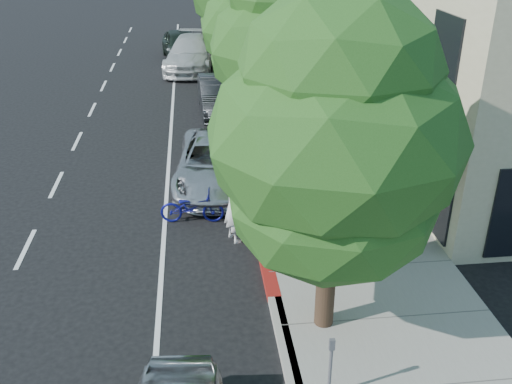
{
  "coord_description": "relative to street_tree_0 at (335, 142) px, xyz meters",
  "views": [
    {
      "loc": [
        -1.59,
        -11.42,
        7.91
      ],
      "look_at": [
        -0.09,
        1.97,
        1.35
      ],
      "focal_mm": 40.0,
      "sensor_mm": 36.0,
      "label": 1
    }
  ],
  "objects": [
    {
      "name": "pedestrian",
      "position": [
        1.28,
        12.41,
        -3.1
      ],
      "size": [
        1.12,
        0.97,
        1.96
      ],
      "primitive_type": "imported",
      "rotation": [
        0.0,
        0.0,
        3.41
      ],
      "color": "black",
      "rests_on": "sidewalk"
    },
    {
      "name": "dark_sedan",
      "position": [
        -1.4,
        14.93,
        -3.44
      ],
      "size": [
        1.85,
        4.83,
        1.57
      ],
      "primitive_type": "imported",
      "rotation": [
        0.0,
        0.0,
        0.04
      ],
      "color": "black",
      "rests_on": "ground"
    },
    {
      "name": "silver_suv",
      "position": [
        -1.9,
        7.5,
        -3.48
      ],
      "size": [
        3.0,
        5.59,
        1.49
      ],
      "primitive_type": "imported",
      "rotation": [
        0.0,
        0.0,
        -0.1
      ],
      "color": "silver",
      "rests_on": "ground"
    },
    {
      "name": "street_tree_0",
      "position": [
        0.0,
        0.0,
        0.0
      ],
      "size": [
        4.78,
        4.78,
        7.02
      ],
      "color": "black",
      "rests_on": "ground"
    },
    {
      "name": "sidewalk",
      "position": [
        1.4,
        10.0,
        -4.15
      ],
      "size": [
        4.6,
        56.0,
        0.15
      ],
      "primitive_type": "cube",
      "color": "gray",
      "rests_on": "ground"
    },
    {
      "name": "bicycle",
      "position": [
        -2.7,
        5.0,
        -3.75
      ],
      "size": [
        1.85,
        0.79,
        0.95
      ],
      "primitive_type": "imported",
      "rotation": [
        0.0,
        0.0,
        1.48
      ],
      "color": "navy",
      "rests_on": "ground"
    },
    {
      "name": "curb_red_segment",
      "position": [
        -0.9,
        3.0,
        -4.15
      ],
      "size": [
        0.32,
        4.0,
        0.15
      ],
      "primitive_type": "cube",
      "color": "maroon",
      "rests_on": "ground"
    },
    {
      "name": "street_tree_1",
      "position": [
        0.0,
        6.0,
        0.33
      ],
      "size": [
        4.17,
        4.17,
        7.29
      ],
      "color": "black",
      "rests_on": "ground"
    },
    {
      "name": "storefront_building",
      "position": [
        8.7,
        20.0,
        -0.73
      ],
      "size": [
        10.0,
        36.0,
        7.0
      ],
      "primitive_type": "cube",
      "color": "beige",
      "rests_on": "ground"
    },
    {
      "name": "street_tree_2",
      "position": [
        0.0,
        12.0,
        -0.17
      ],
      "size": [
        4.39,
        4.39,
        6.69
      ],
      "color": "black",
      "rests_on": "ground"
    },
    {
      "name": "ground",
      "position": [
        -0.9,
        2.0,
        -4.23
      ],
      "size": [
        120.0,
        120.0,
        0.0
      ],
      "primitive_type": "plane",
      "color": "black",
      "rests_on": "ground"
    },
    {
      "name": "dark_suv_far",
      "position": [
        -3.1,
        25.59,
        -3.36
      ],
      "size": [
        2.72,
        5.32,
        1.73
      ],
      "primitive_type": "imported",
      "rotation": [
        0.0,
        0.0,
        0.14
      ],
      "color": "black",
      "rests_on": "ground"
    },
    {
      "name": "curb",
      "position": [
        -0.9,
        10.0,
        -4.15
      ],
      "size": [
        0.3,
        56.0,
        0.15
      ],
      "primitive_type": "cube",
      "color": "#9E998E",
      "rests_on": "ground"
    },
    {
      "name": "cyclist",
      "position": [
        -1.6,
        3.88,
        -3.24
      ],
      "size": [
        0.73,
        0.85,
        1.98
      ],
      "primitive_type": "imported",
      "rotation": [
        0.0,
        0.0,
        2.0
      ],
      "color": "white",
      "rests_on": "ground"
    },
    {
      "name": "white_pickup",
      "position": [
        -2.54,
        23.0,
        -3.33
      ],
      "size": [
        3.37,
        6.51,
        1.8
      ],
      "primitive_type": "imported",
      "rotation": [
        0.0,
        0.0,
        -0.14
      ],
      "color": "silver",
      "rests_on": "ground"
    }
  ]
}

